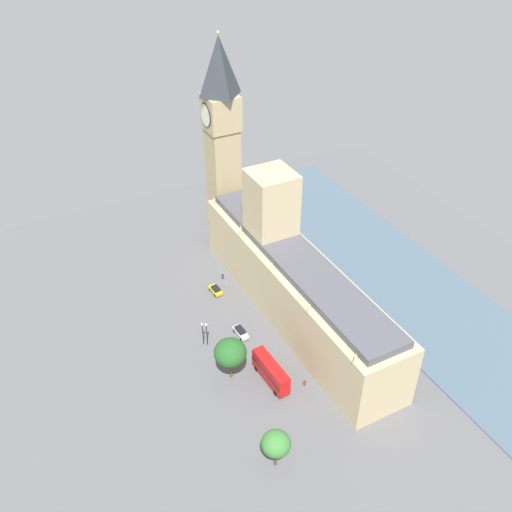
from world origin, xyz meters
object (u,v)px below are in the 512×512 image
car_yellow_cab_far_end (216,290)px  car_silver_trailing (241,332)px  pedestrian_under_trees (223,276)px  street_lamp_midblock (206,330)px  pedestrian_opposite_hall (226,285)px  double_decker_bus_leading (271,371)px  plane_tree_kerbside (276,444)px  clock_tower (222,139)px  street_lamp_near_tower (203,330)px  plane_tree_by_river_gate (230,353)px  pedestrian_corner (305,383)px  parliament_building (291,277)px

car_yellow_cab_far_end → car_silver_trailing: (1.10, 15.72, 0.00)m
pedestrian_under_trees → street_lamp_midblock: size_ratio=0.27×
car_silver_trailing → pedestrian_opposite_hall: bearing=-108.4°
double_decker_bus_leading → plane_tree_kerbside: plane_tree_kerbside is taller
plane_tree_kerbside → clock_tower: bearing=-108.4°
pedestrian_opposite_hall → street_lamp_near_tower: 19.99m
pedestrian_opposite_hall → street_lamp_midblock: bearing=-93.6°
pedestrian_under_trees → car_yellow_cab_far_end: bearing=91.3°
car_silver_trailing → double_decker_bus_leading: size_ratio=0.45×
car_silver_trailing → plane_tree_by_river_gate: plane_tree_by_river_gate is taller
pedestrian_corner → pedestrian_opposite_hall: 34.92m
pedestrian_corner → plane_tree_by_river_gate: 15.99m
pedestrian_under_trees → pedestrian_opposite_hall: bearing=122.4°
pedestrian_under_trees → street_lamp_midblock: 23.43m
clock_tower → street_lamp_midblock: clock_tower is taller
car_silver_trailing → plane_tree_by_river_gate: bearing=50.7°
street_lamp_near_tower → street_lamp_midblock: bearing=136.9°
car_silver_trailing → plane_tree_kerbside: (8.84, 31.29, 4.82)m
clock_tower → double_decker_bus_leading: size_ratio=5.05×
double_decker_bus_leading → pedestrian_opposite_hall: bearing=-101.4°
pedestrian_opposite_hall → street_lamp_midblock: (11.91, 15.76, 3.57)m
car_yellow_cab_far_end → car_silver_trailing: 15.76m
pedestrian_under_trees → parliament_building: bearing=160.5°
double_decker_bus_leading → street_lamp_near_tower: (7.85, -15.58, 1.60)m
double_decker_bus_leading → pedestrian_opposite_hall: size_ratio=6.68×
plane_tree_by_river_gate → plane_tree_kerbside: bearing=85.1°
parliament_building → pedestrian_under_trees: 21.38m
car_yellow_cab_far_end → street_lamp_near_tower: 17.61m
pedestrian_under_trees → pedestrian_opposite_hall: pedestrian_under_trees is taller
clock_tower → car_yellow_cab_far_end: (13.26, 22.79, -26.80)m
street_lamp_midblock → street_lamp_near_tower: size_ratio=1.01×
car_yellow_cab_far_end → plane_tree_kerbside: bearing=-106.8°
pedestrian_opposite_hall → street_lamp_near_tower: street_lamp_near_tower is taller
clock_tower → pedestrian_under_trees: clock_tower is taller
parliament_building → car_silver_trailing: 16.49m
plane_tree_by_river_gate → clock_tower: bearing=-113.9°
car_silver_trailing → plane_tree_kerbside: plane_tree_kerbside is taller
pedestrian_opposite_hall → plane_tree_kerbside: 49.68m
pedestrian_corner → pedestrian_opposite_hall: bearing=-1.6°
car_silver_trailing → pedestrian_corner: car_silver_trailing is taller
street_lamp_midblock → double_decker_bus_leading: bearing=115.7°
car_silver_trailing → street_lamp_midblock: bearing=-8.3°
parliament_building → plane_tree_kerbside: (22.87, 33.90, -3.45)m
pedestrian_under_trees → pedestrian_opposite_hall: (0.69, 3.68, -0.04)m
pedestrian_under_trees → plane_tree_by_river_gate: plane_tree_by_river_gate is taller
pedestrian_corner → pedestrian_under_trees: pedestrian_under_trees is taller
car_yellow_cab_far_end → double_decker_bus_leading: (1.54, 30.10, 1.75)m
pedestrian_under_trees → street_lamp_near_tower: size_ratio=0.28×
pedestrian_corner → plane_tree_by_river_gate: bearing=51.0°
parliament_building → car_yellow_cab_far_end: (12.93, -13.12, -8.27)m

